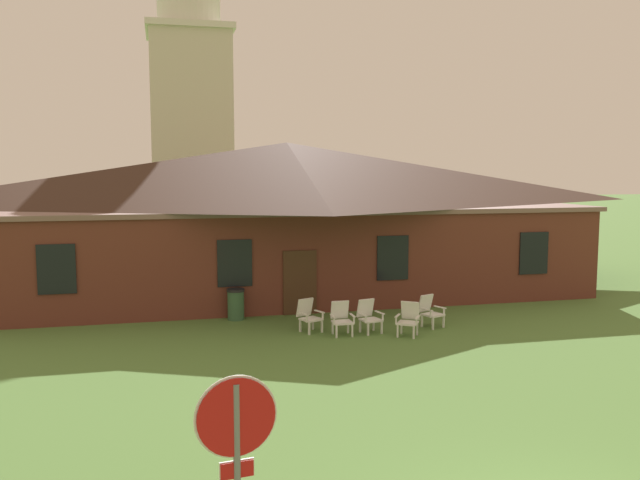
{
  "coord_description": "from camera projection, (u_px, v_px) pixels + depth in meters",
  "views": [
    {
      "loc": [
        -4.83,
        -6.62,
        4.71
      ],
      "look_at": [
        -1.16,
        8.5,
        3.02
      ],
      "focal_mm": 36.62,
      "sensor_mm": 36.0,
      "label": 1
    }
  ],
  "objects": [
    {
      "name": "lawn_chair_middle",
      "position": [
        409.0,
        318.0,
        18.55
      ],
      "size": [
        0.85,
        0.87,
        0.96
      ],
      "color": "silver",
      "rests_on": "ground"
    },
    {
      "name": "stop_sign",
      "position": [
        237.0,
        458.0,
        6.19
      ],
      "size": [
        0.8,
        0.14,
        2.79
      ],
      "color": "slate",
      "rests_on": "ground"
    },
    {
      "name": "lawn_chair_left_end",
      "position": [
        369.0,
        315.0,
        18.91
      ],
      "size": [
        0.73,
        0.78,
        0.96
      ],
      "color": "white",
      "rests_on": "ground"
    },
    {
      "name": "brick_building",
      "position": [
        287.0,
        214.0,
        25.97
      ],
      "size": [
        22.01,
        10.4,
        5.77
      ],
      "color": "brown",
      "rests_on": "ground"
    },
    {
      "name": "lawn_chair_near_door",
      "position": [
        341.0,
        317.0,
        18.64
      ],
      "size": [
        0.65,
        0.67,
        0.96
      ],
      "color": "white",
      "rests_on": "ground"
    },
    {
      "name": "lawn_chair_by_porch",
      "position": [
        309.0,
        315.0,
        19.0
      ],
      "size": [
        0.79,
        0.84,
        0.96
      ],
      "color": "silver",
      "rests_on": "ground"
    },
    {
      "name": "lawn_chair_right_end",
      "position": [
        430.0,
        310.0,
        19.59
      ],
      "size": [
        0.79,
        0.84,
        0.96
      ],
      "color": "white",
      "rests_on": "ground"
    },
    {
      "name": "dome_tower",
      "position": [
        191.0,
        105.0,
        40.33
      ],
      "size": [
        5.18,
        5.18,
        19.0
      ],
      "color": "beige",
      "rests_on": "ground"
    },
    {
      "name": "trash_bin",
      "position": [
        236.0,
        304.0,
        20.49
      ],
      "size": [
        0.56,
        0.56,
        0.98
      ],
      "color": "#335638",
      "rests_on": "ground"
    }
  ]
}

